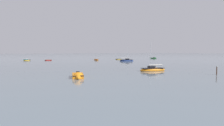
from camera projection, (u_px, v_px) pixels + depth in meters
rowboat_moored_0 at (96, 60)px, 92.50m from camera, size 2.80×4.97×0.74m
motorboat_moored_1 at (154, 58)px, 113.91m from camera, size 1.89×4.32×1.44m
sailboat_moored_0 at (127, 60)px, 83.53m from camera, size 6.31×4.22×6.81m
rowboat_moored_1 at (27, 60)px, 88.21m from camera, size 3.88×3.03×0.59m
rowboat_moored_2 at (48, 60)px, 89.75m from camera, size 3.36×1.86×0.50m
motorboat_moored_2 at (78, 77)px, 30.34m from camera, size 3.37×5.04×1.64m
rowboat_moored_3 at (26, 59)px, 96.45m from camera, size 3.69×4.35×0.68m
sailboat_moored_1 at (153, 70)px, 41.47m from camera, size 6.11×3.42×6.54m
rowboat_moored_5 at (119, 59)px, 100.86m from camera, size 3.36×2.23×0.50m
mooring_post_left at (217, 71)px, 34.79m from camera, size 0.22×0.22×1.68m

